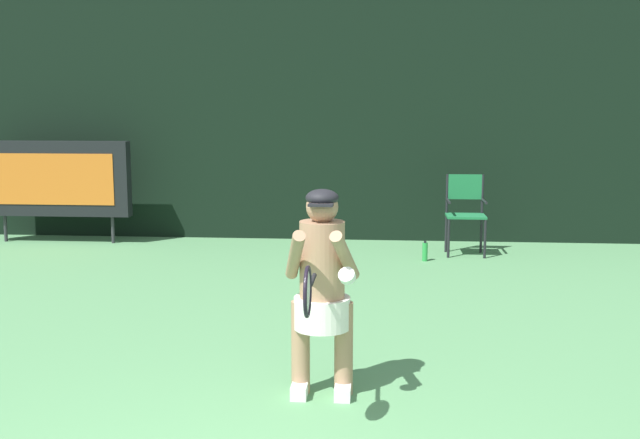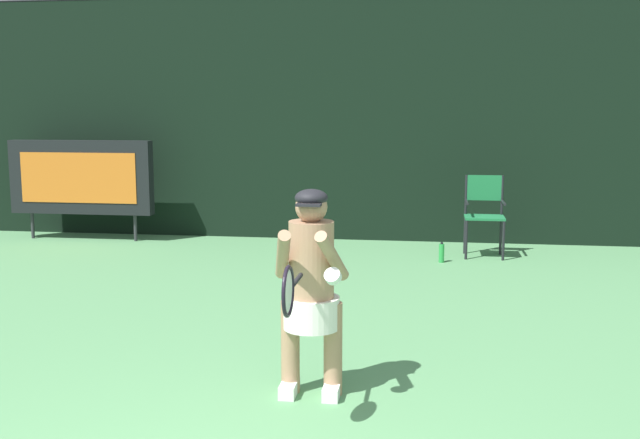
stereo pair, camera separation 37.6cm
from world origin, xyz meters
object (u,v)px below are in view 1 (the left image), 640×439
scoreboard (56,179)px  water_bottle (425,252)px  tennis_racket (308,291)px  umpire_chair (465,209)px  tennis_player (322,285)px

scoreboard → water_bottle: (5.35, -0.93, -0.82)m
water_bottle → tennis_racket: size_ratio=0.44×
scoreboard → tennis_racket: (4.36, -6.30, -0.04)m
water_bottle → umpire_chair: bearing=42.7°
umpire_chair → tennis_player: tennis_player is taller
water_bottle → tennis_racket: tennis_racket is taller
scoreboard → tennis_racket: 7.66m
scoreboard → tennis_player: size_ratio=1.53×
scoreboard → water_bottle: size_ratio=8.30×
umpire_chair → tennis_player: bearing=-106.3°
tennis_racket → tennis_player: bearing=73.4°
scoreboard → water_bottle: bearing=-9.9°
water_bottle → scoreboard: bearing=170.1°
umpire_chair → water_bottle: size_ratio=4.08×
tennis_player → tennis_racket: bearing=-92.4°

